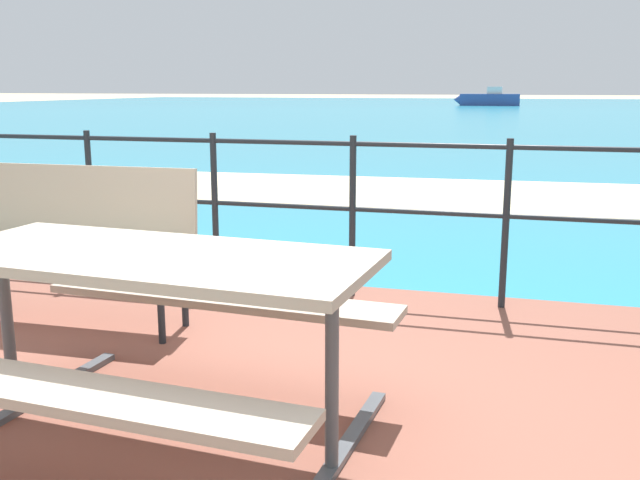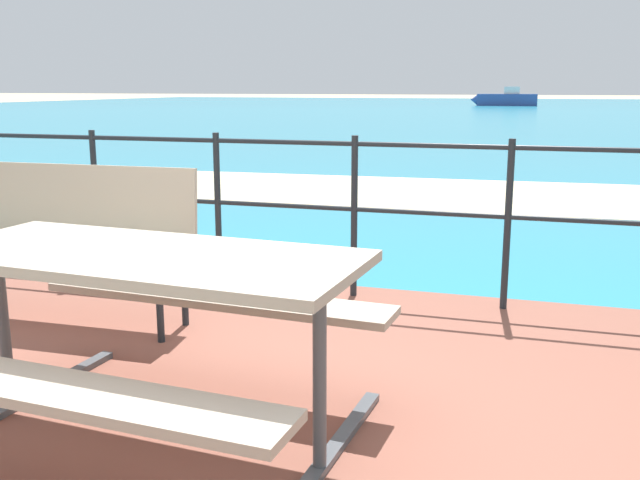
{
  "view_description": "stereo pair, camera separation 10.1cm",
  "coord_description": "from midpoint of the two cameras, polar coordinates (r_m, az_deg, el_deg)",
  "views": [
    {
      "loc": [
        1.06,
        -2.17,
        1.44
      ],
      "look_at": [
        -0.08,
        1.87,
        0.54
      ],
      "focal_mm": 40.31,
      "sensor_mm": 36.0,
      "label": 1
    },
    {
      "loc": [
        1.15,
        -2.14,
        1.44
      ],
      "look_at": [
        -0.08,
        1.87,
        0.54
      ],
      "focal_mm": 40.31,
      "sensor_mm": 36.0,
      "label": 2
    }
  ],
  "objects": [
    {
      "name": "picnic_table",
      "position": [
        2.83,
        -14.07,
        -4.7
      ],
      "size": [
        1.77,
        1.45,
        0.77
      ],
      "rotation": [
        0.0,
        0.0,
        -0.07
      ],
      "color": "tan",
      "rests_on": "patio_paving"
    },
    {
      "name": "railing_fence",
      "position": [
        4.72,
        1.99,
        3.29
      ],
      "size": [
        5.94,
        0.04,
        1.07
      ],
      "color": "#1E2328",
      "rests_on": "patio_paving"
    },
    {
      "name": "park_bench",
      "position": [
        4.48,
        -19.93,
        0.86
      ],
      "size": [
        1.55,
        0.45,
        0.93
      ],
      "rotation": [
        0.0,
        0.0,
        0.02
      ],
      "color": "#BCAD93",
      "rests_on": "patio_paving"
    },
    {
      "name": "beach_strip",
      "position": [
        9.98,
        9.19,
        3.7
      ],
      "size": [
        54.08,
        5.33,
        0.01
      ],
      "primitive_type": "cube",
      "rotation": [
        0.0,
        0.0,
        0.04
      ],
      "color": "beige",
      "rests_on": "ground"
    },
    {
      "name": "sea_water",
      "position": [
        42.2,
        14.4,
        9.81
      ],
      "size": [
        90.0,
        90.0,
        0.01
      ],
      "primitive_type": "cube",
      "color": "teal",
      "rests_on": "ground"
    },
    {
      "name": "boat_near",
      "position": [
        55.45,
        13.16,
        10.85
      ],
      "size": [
        4.8,
        1.32,
        1.38
      ],
      "rotation": [
        0.0,
        0.0,
        3.17
      ],
      "color": "#2D478C",
      "rests_on": "sea_water"
    }
  ]
}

